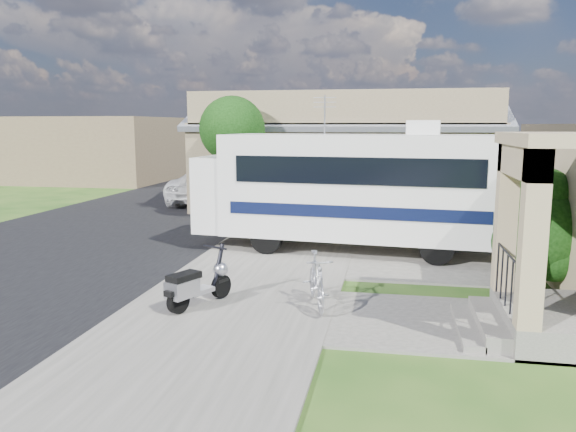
% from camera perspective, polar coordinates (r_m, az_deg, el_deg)
% --- Properties ---
extents(ground, '(120.00, 120.00, 0.00)m').
position_cam_1_polar(ground, '(11.66, 0.13, -8.35)').
color(ground, '#1B4412').
extents(street_slab, '(9.00, 80.00, 0.02)m').
position_cam_1_polar(street_slab, '(23.26, -13.64, 0.29)').
color(street_slab, black).
rests_on(street_slab, ground).
extents(sidewalk_slab, '(4.00, 80.00, 0.06)m').
position_cam_1_polar(sidewalk_slab, '(21.43, 2.41, -0.15)').
color(sidewalk_slab, '#5A5751').
rests_on(sidewalk_slab, ground).
extents(driveway_slab, '(7.00, 6.00, 0.05)m').
position_cam_1_polar(driveway_slab, '(15.83, 8.51, -3.63)').
color(driveway_slab, '#5A5751').
rests_on(driveway_slab, ground).
extents(walk_slab, '(4.00, 3.00, 0.05)m').
position_cam_1_polar(walk_slab, '(10.57, 15.57, -10.44)').
color(walk_slab, '#5A5751').
rests_on(walk_slab, ground).
extents(warehouse, '(12.50, 8.40, 5.04)m').
position_cam_1_polar(warehouse, '(25.02, 6.04, 5.67)').
color(warehouse, '#77634A').
rests_on(warehouse, ground).
extents(distant_bldg_far, '(10.00, 8.00, 4.00)m').
position_cam_1_polar(distant_bldg_far, '(38.06, -19.44, 6.42)').
color(distant_bldg_far, brown).
rests_on(distant_bldg_far, ground).
extents(distant_bldg_near, '(8.00, 7.00, 3.20)m').
position_cam_1_polar(distant_bldg_near, '(48.09, -10.13, 6.80)').
color(distant_bldg_near, '#77634A').
rests_on(distant_bldg_near, ground).
extents(street_tree_a, '(2.44, 2.40, 4.58)m').
position_cam_1_polar(street_tree_a, '(20.79, -5.38, 8.44)').
color(street_tree_a, black).
rests_on(street_tree_a, ground).
extents(street_tree_b, '(2.44, 2.40, 4.73)m').
position_cam_1_polar(street_tree_b, '(30.52, -0.13, 8.99)').
color(street_tree_b, black).
rests_on(street_tree_b, ground).
extents(street_tree_c, '(2.44, 2.40, 4.42)m').
position_cam_1_polar(street_tree_c, '(39.40, 2.36, 8.62)').
color(street_tree_c, black).
rests_on(street_tree_c, ground).
extents(motorhome, '(8.55, 3.36, 4.28)m').
position_cam_1_polar(motorhome, '(15.72, 6.35, 3.03)').
color(motorhome, silver).
rests_on(motorhome, ground).
extents(shrub, '(2.15, 2.06, 2.64)m').
position_cam_1_polar(shrub, '(13.13, 24.60, -1.12)').
color(shrub, black).
rests_on(shrub, ground).
extents(scooter, '(0.94, 1.60, 1.11)m').
position_cam_1_polar(scooter, '(10.96, -9.34, -6.92)').
color(scooter, black).
rests_on(scooter, ground).
extents(bicycle, '(0.95, 1.79, 1.04)m').
position_cam_1_polar(bicycle, '(10.85, 2.92, -6.84)').
color(bicycle, '#A9A9B1').
rests_on(bicycle, ground).
extents(pickup_truck, '(2.79, 5.82, 1.60)m').
position_cam_1_polar(pickup_truck, '(25.93, -7.58, 3.13)').
color(pickup_truck, white).
rests_on(pickup_truck, ground).
extents(van, '(2.45, 5.98, 1.73)m').
position_cam_1_polar(van, '(32.46, -4.63, 4.51)').
color(van, white).
rests_on(van, ground).
extents(garden_hose, '(0.40, 0.40, 0.18)m').
position_cam_1_polar(garden_hose, '(11.39, 18.85, -8.82)').
color(garden_hose, '#125C14').
rests_on(garden_hose, ground).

